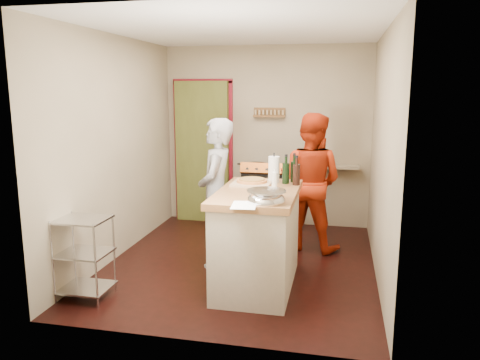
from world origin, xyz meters
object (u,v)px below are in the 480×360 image
at_px(wire_shelving, 84,254).
at_px(person_red, 310,182).
at_px(island, 258,236).
at_px(stove, 265,198).
at_px(person_stripe, 216,193).

height_order(wire_shelving, person_red, person_red).
xyz_separation_m(island, person_red, (0.43, 1.28, 0.33)).
bearing_deg(person_red, wire_shelving, 61.59).
relative_size(stove, person_red, 0.59).
height_order(wire_shelving, island, island).
bearing_deg(island, person_stripe, 139.28).
bearing_deg(person_stripe, island, 44.97).
distance_m(stove, island, 2.00).
bearing_deg(island, stove, 96.93).
xyz_separation_m(stove, island, (0.24, -1.99, 0.07)).
distance_m(wire_shelving, island, 1.70).
xyz_separation_m(island, person_stripe, (-0.56, 0.48, 0.32)).
relative_size(person_stripe, person_red, 0.98).
distance_m(person_stripe, person_red, 1.27).
distance_m(island, person_stripe, 0.81).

